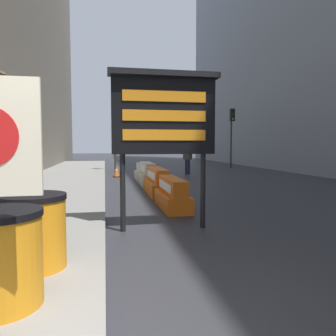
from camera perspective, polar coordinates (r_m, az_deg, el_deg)
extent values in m
cylinder|color=orange|center=(4.22, -22.35, -10.56)|extent=(0.73, 0.73, 0.81)
cylinder|color=black|center=(4.13, -22.51, -4.69)|extent=(0.76, 0.76, 0.06)
cylinder|color=black|center=(6.02, -7.89, -4.34)|extent=(0.10, 0.10, 1.41)
cylinder|color=black|center=(6.29, 6.08, -3.98)|extent=(0.10, 0.10, 1.41)
cube|color=black|center=(6.07, -0.76, 9.00)|extent=(1.90, 0.24, 1.38)
cube|color=black|center=(6.11, -0.64, 16.02)|extent=(2.02, 0.34, 0.10)
cube|color=orange|center=(5.98, -0.54, 12.41)|extent=(1.52, 0.02, 0.19)
cube|color=orange|center=(5.94, -0.54, 9.11)|extent=(1.52, 0.02, 0.19)
cube|color=orange|center=(5.92, -0.54, 5.77)|extent=(1.52, 0.02, 0.19)
cube|color=orange|center=(8.20, 0.78, -5.72)|extent=(0.61, 1.92, 0.38)
cube|color=orange|center=(8.14, 0.78, -3.08)|extent=(0.37, 1.92, 0.38)
cube|color=white|center=(8.11, -0.57, -3.11)|extent=(0.02, 1.54, 0.19)
cube|color=orange|center=(10.49, -1.84, -3.46)|extent=(0.65, 2.12, 0.42)
cube|color=orange|center=(10.44, -1.84, -1.18)|extent=(0.39, 2.12, 0.42)
cube|color=white|center=(10.41, -2.96, -1.20)|extent=(0.02, 1.70, 0.21)
cube|color=beige|center=(12.91, -3.57, -1.99)|extent=(0.60, 1.98, 0.45)
cube|color=beige|center=(12.87, -3.58, -0.02)|extent=(0.36, 1.98, 0.45)
cube|color=white|center=(12.85, -4.42, -0.03)|extent=(0.02, 1.59, 0.22)
cube|color=silver|center=(14.87, -4.55, -1.33)|extent=(0.57, 1.63, 0.38)
cube|color=silver|center=(14.84, -4.55, 0.11)|extent=(0.34, 1.63, 0.38)
cube|color=white|center=(14.82, -5.26, 0.10)|extent=(0.02, 1.31, 0.19)
cube|color=black|center=(16.29, -8.95, -1.49)|extent=(0.33, 0.33, 0.04)
cone|color=orange|center=(16.27, -8.96, -0.46)|extent=(0.26, 0.26, 0.55)
cylinder|color=white|center=(16.27, -8.96, -0.36)|extent=(0.15, 0.15, 0.08)
cylinder|color=#2D2D30|center=(19.22, -9.20, 4.99)|extent=(0.12, 0.12, 3.82)
cube|color=black|center=(19.14, -9.24, 9.46)|extent=(0.28, 0.28, 0.84)
sphere|color=#360605|center=(19.02, -9.23, 10.34)|extent=(0.15, 0.15, 0.15)
sphere|color=#392C06|center=(18.99, -9.22, 9.50)|extent=(0.15, 0.15, 0.15)
sphere|color=green|center=(18.97, -9.21, 8.66)|extent=(0.15, 0.15, 0.15)
cylinder|color=#2D2D30|center=(22.81, 10.93, 5.05)|extent=(0.12, 0.12, 4.01)
cube|color=black|center=(22.75, 11.14, 9.06)|extent=(0.28, 0.28, 0.84)
sphere|color=#360605|center=(22.64, 11.29, 9.79)|extent=(0.15, 0.15, 0.15)
sphere|color=#392C06|center=(22.61, 11.28, 9.09)|extent=(0.15, 0.15, 0.15)
sphere|color=green|center=(22.59, 11.27, 8.38)|extent=(0.15, 0.15, 0.15)
cylinder|color=#23283D|center=(17.56, 3.18, 0.19)|extent=(0.13, 0.13, 0.80)
cylinder|color=#23283D|center=(17.60, 3.65, 0.19)|extent=(0.13, 0.13, 0.80)
cube|color=#47423D|center=(17.55, 3.42, 2.51)|extent=(0.45, 0.50, 0.63)
sphere|color=gray|center=(17.54, 3.43, 3.90)|extent=(0.22, 0.22, 0.22)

